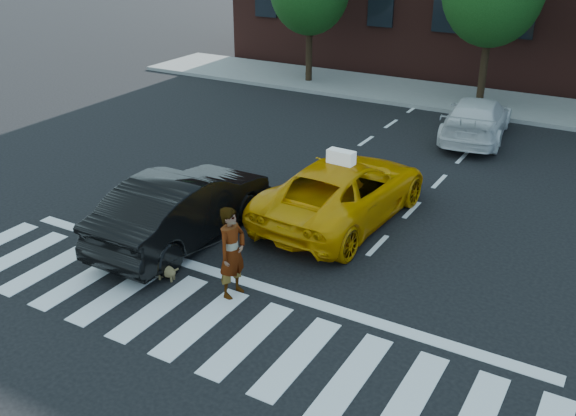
{
  "coord_description": "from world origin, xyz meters",
  "views": [
    {
      "loc": [
        6.26,
        -7.64,
        6.78
      ],
      "look_at": [
        0.04,
        3.07,
        1.1
      ],
      "focal_mm": 40.0,
      "sensor_mm": 36.0,
      "label": 1
    }
  ],
  "objects": [
    {
      "name": "stop_line",
      "position": [
        0.0,
        1.6,
        0.01
      ],
      "size": [
        12.0,
        0.3,
        0.01
      ],
      "primitive_type": "cube",
      "color": "silver",
      "rests_on": "ground"
    },
    {
      "name": "woman",
      "position": [
        -0.05,
        1.1,
        0.93
      ],
      "size": [
        0.5,
        0.71,
        1.86
      ],
      "primitive_type": "imported",
      "rotation": [
        0.0,
        0.0,
        1.49
      ],
      "color": "#999999",
      "rests_on": "ground"
    },
    {
      "name": "taxi_sign",
      "position": [
        0.28,
        5.11,
        1.65
      ],
      "size": [
        0.66,
        0.32,
        0.32
      ],
      "primitive_type": "cube",
      "rotation": [
        0.0,
        0.0,
        3.09
      ],
      "color": "white",
      "rests_on": "taxi"
    },
    {
      "name": "dog",
      "position": [
        -1.59,
        0.86,
        0.21
      ],
      "size": [
        0.63,
        0.32,
        0.36
      ],
      "rotation": [
        0.0,
        0.0,
        0.2
      ],
      "color": "#997F4D",
      "rests_on": "ground"
    },
    {
      "name": "sidewalk_far",
      "position": [
        0.0,
        17.5,
        0.07
      ],
      "size": [
        30.0,
        4.0,
        0.15
      ],
      "primitive_type": "cube",
      "color": "slate",
      "rests_on": "ground"
    },
    {
      "name": "ground",
      "position": [
        0.0,
        0.0,
        0.0
      ],
      "size": [
        120.0,
        120.0,
        0.0
      ],
      "primitive_type": "plane",
      "color": "black",
      "rests_on": "ground"
    },
    {
      "name": "white_suv",
      "position": [
        1.4,
        13.08,
        0.68
      ],
      "size": [
        2.45,
        4.88,
        1.36
      ],
      "primitive_type": "imported",
      "rotation": [
        0.0,
        0.0,
        3.26
      ],
      "color": "silver",
      "rests_on": "ground"
    },
    {
      "name": "taxi",
      "position": [
        0.28,
        5.31,
        0.75
      ],
      "size": [
        2.77,
        5.49,
        1.49
      ],
      "primitive_type": "imported",
      "rotation": [
        0.0,
        0.0,
        3.09
      ],
      "color": "orange",
      "rests_on": "ground"
    },
    {
      "name": "crosswalk",
      "position": [
        0.0,
        0.0,
        0.01
      ],
      "size": [
        13.0,
        2.4,
        0.01
      ],
      "primitive_type": "cube",
      "color": "silver",
      "rests_on": "ground"
    },
    {
      "name": "black_sedan",
      "position": [
        -2.35,
        2.5,
        0.81
      ],
      "size": [
        1.75,
        4.91,
        1.61
      ],
      "primitive_type": "imported",
      "rotation": [
        0.0,
        0.0,
        3.15
      ],
      "color": "black",
      "rests_on": "ground"
    }
  ]
}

